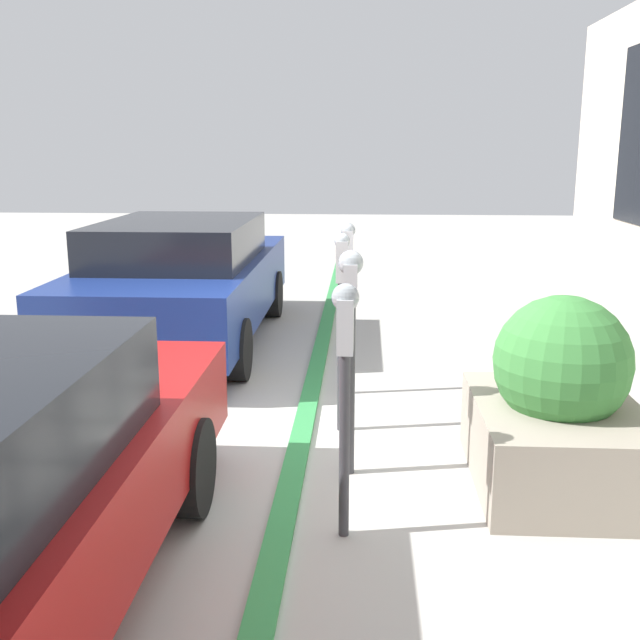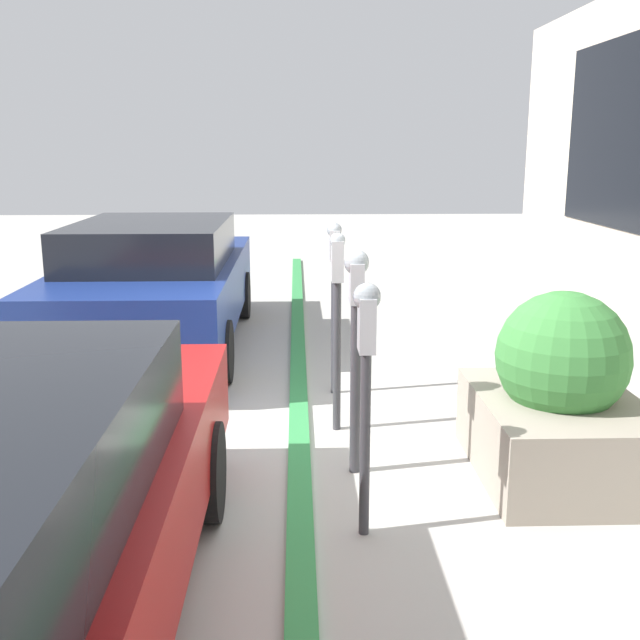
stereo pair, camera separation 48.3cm
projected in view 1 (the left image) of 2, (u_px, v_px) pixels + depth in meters
ground_plane at (310, 447)px, 5.62m from camera, size 40.00×40.00×0.00m
curb_strip at (299, 445)px, 5.62m from camera, size 19.00×0.16×0.04m
parking_meter_nearest at (345, 357)px, 4.11m from camera, size 0.18×0.15×1.49m
parking_meter_second at (350, 321)px, 4.94m from camera, size 0.19×0.17×1.55m
parking_meter_middle at (342, 303)px, 5.74m from camera, size 0.14×0.12×1.57m
parking_meter_fourth at (348, 275)px, 6.61m from camera, size 0.15×0.13×1.56m
planter_box at (559, 409)px, 4.90m from camera, size 1.44×1.07×1.28m
parked_car_middle at (184, 279)px, 8.45m from camera, size 4.50×1.87×1.42m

